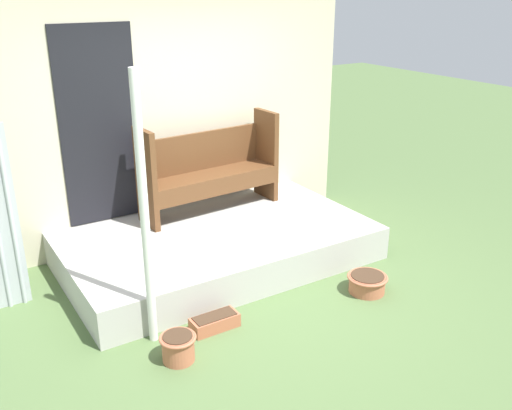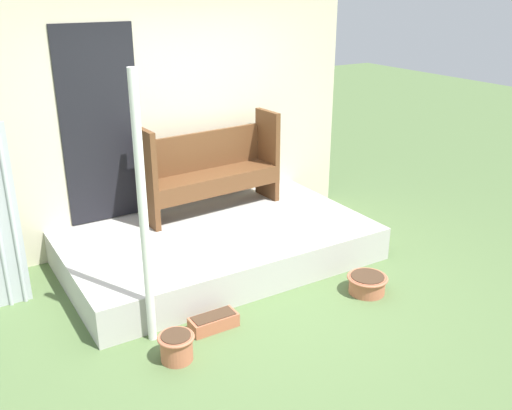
% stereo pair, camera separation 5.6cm
% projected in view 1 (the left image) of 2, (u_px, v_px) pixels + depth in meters
% --- Properties ---
extents(ground_plane, '(24.00, 24.00, 0.00)m').
position_uv_depth(ground_plane, '(263.00, 298.00, 5.23)').
color(ground_plane, '#516B3D').
extents(porch_slab, '(3.07, 1.77, 0.35)m').
position_uv_depth(porch_slab, '(218.00, 246.00, 5.88)').
color(porch_slab, '#B2AFA8').
rests_on(porch_slab, ground_plane).
extents(house_wall, '(4.27, 0.08, 2.60)m').
position_uv_depth(house_wall, '(172.00, 122.00, 6.17)').
color(house_wall, beige).
rests_on(house_wall, ground_plane).
extents(support_post, '(0.07, 0.07, 2.17)m').
position_uv_depth(support_post, '(145.00, 216.00, 4.25)').
color(support_post, white).
rests_on(support_post, ground_plane).
extents(bench, '(1.59, 0.50, 1.02)m').
position_uv_depth(bench, '(209.00, 166.00, 6.18)').
color(bench, brown).
rests_on(bench, porch_slab).
extents(flower_pot_left, '(0.29, 0.29, 0.22)m').
position_uv_depth(flower_pot_left, '(178.00, 347.00, 4.34)').
color(flower_pot_left, '#B76647').
rests_on(flower_pot_left, ground_plane).
extents(flower_pot_middle, '(0.38, 0.38, 0.17)m').
position_uv_depth(flower_pot_middle, '(367.00, 282.00, 5.32)').
color(flower_pot_middle, '#B76647').
rests_on(flower_pot_middle, ground_plane).
extents(planter_box_rect, '(0.41, 0.18, 0.12)m').
position_uv_depth(planter_box_rect, '(215.00, 322.00, 4.76)').
color(planter_box_rect, '#B26042').
rests_on(planter_box_rect, ground_plane).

